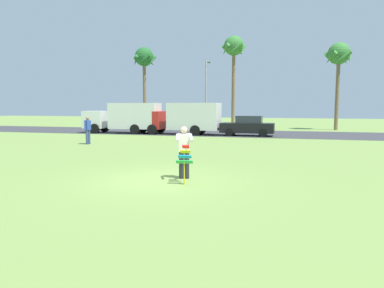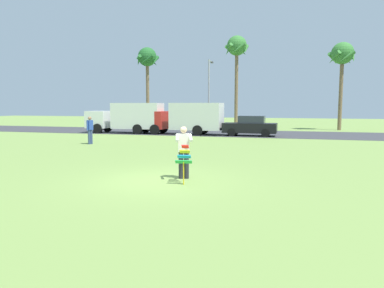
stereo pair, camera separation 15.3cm
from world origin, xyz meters
name	(u,v)px [view 1 (the left image)]	position (x,y,z in m)	size (l,w,h in m)	color
ground_plane	(159,181)	(0.00, 0.00, 0.00)	(120.00, 120.00, 0.00)	olive
road_strip	(241,133)	(0.00, 20.33, 0.01)	(120.00, 8.00, 0.01)	#38383D
person_kite_flyer	(184,150)	(0.68, 0.55, 0.95)	(0.69, 0.76, 1.73)	#26262B
kite_held	(185,158)	(0.92, -0.19, 0.80)	(0.53, 0.69, 1.18)	red
parked_truck_white_box	(126,117)	(-9.72, 17.93, 1.41)	(6.77, 2.30, 2.62)	silver
parked_truck_red_cab	(185,118)	(-4.41, 17.93, 1.41)	(6.74, 2.22, 2.62)	#B2231E
parked_car_black	(248,126)	(0.82, 17.93, 0.77)	(4.22, 1.88, 1.60)	black
palm_tree_left_near	(144,60)	(-11.95, 27.47, 7.45)	(2.58, 2.71, 8.90)	brown
palm_tree_right_near	(234,50)	(-1.94, 28.22, 8.28)	(2.58, 2.71, 9.81)	brown
palm_tree_centre_far	(339,57)	(8.45, 27.09, 7.04)	(2.58, 2.71, 8.46)	brown
streetlight_pole	(206,90)	(-4.22, 25.09, 4.00)	(0.24, 1.65, 7.00)	#9E9EA3
person_walker_near	(88,129)	(-8.12, 9.12, 0.93)	(0.28, 0.56, 1.73)	#384772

